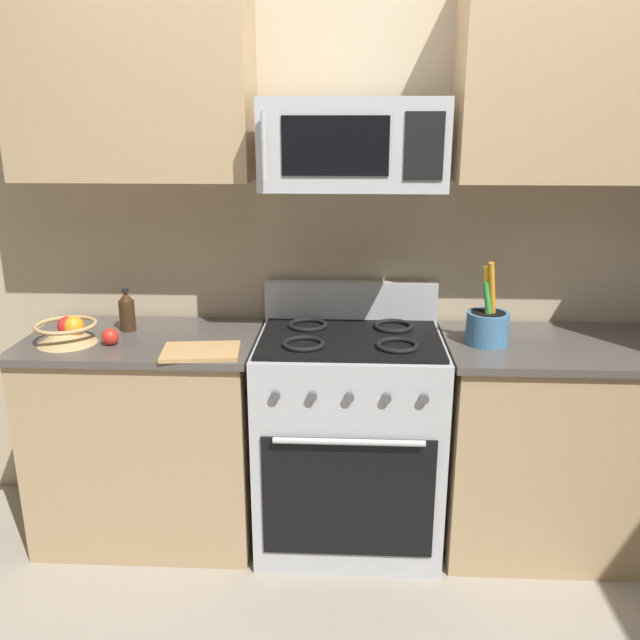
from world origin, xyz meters
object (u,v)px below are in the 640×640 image
Objects in this scene: range_oven at (349,436)px; utensil_crock at (488,326)px; fruit_basket at (68,331)px; bottle_soy at (127,312)px; microwave at (353,144)px; cutting_board at (201,352)px; apple_loose at (111,337)px.

range_oven is 3.21× the size of utensil_crock.
fruit_basket is (-1.68, -0.07, -0.03)m from utensil_crock.
bottle_soy is at bearing 174.89° from range_oven.
microwave reaches higher than cutting_board.
fruit_basket is at bearing -177.48° from utensil_crock.
utensil_crock is at bearing 8.73° from cutting_board.
utensil_crock is at bearing 2.52° from fruit_basket.
microwave reaches higher than apple_loose.
utensil_crock is 1.50m from bottle_soy.
utensil_crock is 4.97× the size of apple_loose.
utensil_crock is (0.55, -0.05, -0.70)m from microwave.
cutting_board is 0.47m from bottle_soy.
apple_loose is at bearing -4.64° from fruit_basket.
range_oven is 15.94× the size of apple_loose.
microwave is 2.02× the size of utensil_crock.
apple_loose is (-0.95, -0.13, -0.74)m from microwave.
microwave is 2.35× the size of cutting_board.
cutting_board is at bearing -159.22° from microwave.
apple_loose is (-1.50, -0.09, -0.04)m from utensil_crock.
bottle_soy is (0.19, 0.18, 0.03)m from fruit_basket.
microwave is at bearing 90.10° from range_oven.
bottle_soy is at bearing 143.62° from cutting_board.
utensil_crock is 1.68m from fruit_basket.
apple_loose is at bearing -176.63° from utensil_crock.
microwave reaches higher than range_oven.
utensil_crock reaches higher than fruit_basket.
apple_loose is 0.37× the size of bottle_soy.
bottle_soy is (0.01, 0.19, 0.05)m from apple_loose.
bottle_soy is at bearing 88.19° from apple_loose.
apple_loose is 0.20m from bottle_soy.
range_oven is 4.50× the size of fruit_basket.
range_oven is at bearing 177.90° from utensil_crock.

